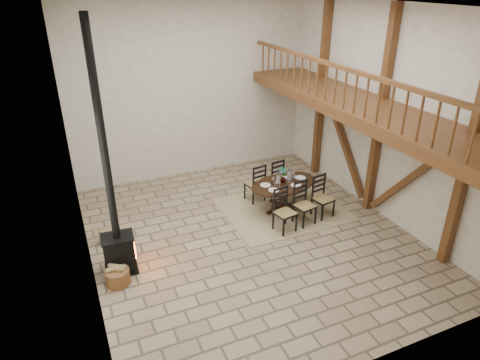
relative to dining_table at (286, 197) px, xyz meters
name	(u,v)px	position (x,y,z in m)	size (l,w,h in m)	color
ground	(250,236)	(-1.32, -0.68, -0.42)	(8.00, 8.00, 0.00)	tan
room_shell	(302,104)	(-0.13, -0.68, 2.60)	(7.02, 8.02, 5.01)	white
rug	(282,209)	(-0.02, 0.11, -0.41)	(3.00, 2.50, 0.02)	tan
dining_table	(286,197)	(0.00, 0.00, 0.00)	(2.02, 2.27, 1.19)	black
wood_stove	(115,223)	(-4.28, -0.77, 0.71)	(0.68, 0.54, 5.00)	black
log_basket	(118,276)	(-4.41, -1.16, -0.25)	(0.48, 0.48, 0.39)	brown
log_stack	(108,235)	(-4.37, 0.41, -0.24)	(0.39, 0.32, 0.35)	tan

